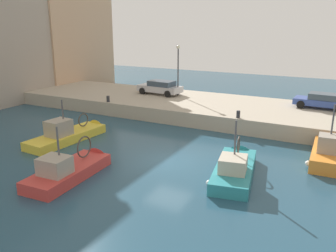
{
  "coord_description": "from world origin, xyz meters",
  "views": [
    {
      "loc": [
        -17.61,
        -9.24,
        7.99
      ],
      "look_at": [
        3.0,
        1.62,
        1.2
      ],
      "focal_mm": 37.75,
      "sensor_mm": 36.0,
      "label": 1
    }
  ],
  "objects_px": {
    "fishing_boat_orange": "(328,157)",
    "quay_streetlamp": "(178,62)",
    "parked_car_silver": "(160,87)",
    "mooring_bollard_mid": "(238,114)",
    "mooring_bollard_north": "(108,99)",
    "fishing_boat_red": "(73,173)",
    "parked_car_blue": "(322,101)",
    "fishing_boat_yellow": "(71,137)",
    "fishing_boat_teal": "(235,171)"
  },
  "relations": [
    {
      "from": "quay_streetlamp",
      "to": "fishing_boat_yellow",
      "type": "bearing_deg",
      "value": 169.74
    },
    {
      "from": "fishing_boat_orange",
      "to": "quay_streetlamp",
      "type": "bearing_deg",
      "value": 59.87
    },
    {
      "from": "fishing_boat_teal",
      "to": "fishing_boat_red",
      "type": "height_order",
      "value": "fishing_boat_teal"
    },
    {
      "from": "fishing_boat_yellow",
      "to": "fishing_boat_red",
      "type": "xyz_separation_m",
      "value": [
        -4.68,
        -4.46,
        -0.02
      ]
    },
    {
      "from": "parked_car_silver",
      "to": "mooring_bollard_mid",
      "type": "bearing_deg",
      "value": -119.06
    },
    {
      "from": "fishing_boat_yellow",
      "to": "mooring_bollard_mid",
      "type": "relative_size",
      "value": 12.73
    },
    {
      "from": "fishing_boat_orange",
      "to": "mooring_bollard_mid",
      "type": "relative_size",
      "value": 10.51
    },
    {
      "from": "parked_car_silver",
      "to": "mooring_bollard_north",
      "type": "xyz_separation_m",
      "value": [
        -5.33,
        2.41,
        -0.43
      ]
    },
    {
      "from": "fishing_boat_orange",
      "to": "quay_streetlamp",
      "type": "distance_m",
      "value": 17.09
    },
    {
      "from": "fishing_boat_teal",
      "to": "parked_car_blue",
      "type": "distance_m",
      "value": 14.0
    },
    {
      "from": "parked_car_blue",
      "to": "mooring_bollard_north",
      "type": "xyz_separation_m",
      "value": [
        -6.25,
        17.2,
        -0.38
      ]
    },
    {
      "from": "parked_car_blue",
      "to": "mooring_bollard_mid",
      "type": "height_order",
      "value": "parked_car_blue"
    },
    {
      "from": "fishing_boat_orange",
      "to": "fishing_boat_yellow",
      "type": "bearing_deg",
      "value": 104.65
    },
    {
      "from": "fishing_boat_teal",
      "to": "quay_streetlamp",
      "type": "xyz_separation_m",
      "value": [
        12.95,
        9.92,
        4.34
      ]
    },
    {
      "from": "fishing_boat_teal",
      "to": "parked_car_blue",
      "type": "height_order",
      "value": "fishing_boat_teal"
    },
    {
      "from": "fishing_boat_teal",
      "to": "parked_car_silver",
      "type": "distance_m",
      "value": 17.32
    },
    {
      "from": "fishing_boat_orange",
      "to": "fishing_boat_red",
      "type": "bearing_deg",
      "value": 126.64
    },
    {
      "from": "fishing_boat_red",
      "to": "mooring_bollard_mid",
      "type": "height_order",
      "value": "fishing_boat_red"
    },
    {
      "from": "quay_streetlamp",
      "to": "mooring_bollard_mid",
      "type": "bearing_deg",
      "value": -125.91
    },
    {
      "from": "fishing_boat_red",
      "to": "mooring_bollard_north",
      "type": "distance_m",
      "value": 13.36
    },
    {
      "from": "mooring_bollard_mid",
      "to": "mooring_bollard_north",
      "type": "height_order",
      "value": "same"
    },
    {
      "from": "parked_car_blue",
      "to": "fishing_boat_orange",
      "type": "bearing_deg",
      "value": -171.7
    },
    {
      "from": "fishing_boat_red",
      "to": "quay_streetlamp",
      "type": "height_order",
      "value": "quay_streetlamp"
    },
    {
      "from": "fishing_boat_teal",
      "to": "parked_car_blue",
      "type": "bearing_deg",
      "value": -12.82
    },
    {
      "from": "fishing_boat_orange",
      "to": "parked_car_blue",
      "type": "height_order",
      "value": "fishing_boat_orange"
    },
    {
      "from": "fishing_boat_red",
      "to": "quay_streetlamp",
      "type": "bearing_deg",
      "value": 7.17
    },
    {
      "from": "mooring_bollard_mid",
      "to": "quay_streetlamp",
      "type": "distance_m",
      "value": 10.08
    },
    {
      "from": "fishing_boat_red",
      "to": "parked_car_blue",
      "type": "xyz_separation_m",
      "value": [
        17.91,
        -10.83,
        1.73
      ]
    },
    {
      "from": "mooring_bollard_mid",
      "to": "mooring_bollard_north",
      "type": "relative_size",
      "value": 1.0
    },
    {
      "from": "fishing_boat_teal",
      "to": "parked_car_blue",
      "type": "relative_size",
      "value": 1.51
    },
    {
      "from": "mooring_bollard_north",
      "to": "fishing_boat_yellow",
      "type": "bearing_deg",
      "value": -164.72
    },
    {
      "from": "parked_car_silver",
      "to": "mooring_bollard_mid",
      "type": "distance_m",
      "value": 10.98
    },
    {
      "from": "fishing_boat_yellow",
      "to": "parked_car_silver",
      "type": "relative_size",
      "value": 1.56
    },
    {
      "from": "mooring_bollard_mid",
      "to": "fishing_boat_yellow",
      "type": "bearing_deg",
      "value": 124.7
    },
    {
      "from": "fishing_boat_teal",
      "to": "parked_car_silver",
      "type": "bearing_deg",
      "value": 42.82
    },
    {
      "from": "fishing_boat_orange",
      "to": "parked_car_silver",
      "type": "relative_size",
      "value": 1.28
    },
    {
      "from": "fishing_boat_yellow",
      "to": "parked_car_silver",
      "type": "distance_m",
      "value": 12.45
    },
    {
      "from": "fishing_boat_teal",
      "to": "mooring_bollard_mid",
      "type": "distance_m",
      "value": 7.72
    },
    {
      "from": "fishing_boat_orange",
      "to": "parked_car_blue",
      "type": "distance_m",
      "value": 9.15
    },
    {
      "from": "fishing_boat_orange",
      "to": "quay_streetlamp",
      "type": "relative_size",
      "value": 1.2
    },
    {
      "from": "parked_car_blue",
      "to": "fishing_boat_yellow",
      "type": "bearing_deg",
      "value": 130.87
    },
    {
      "from": "fishing_boat_teal",
      "to": "fishing_boat_yellow",
      "type": "distance_m",
      "value": 12.21
    },
    {
      "from": "fishing_boat_teal",
      "to": "parked_car_blue",
      "type": "xyz_separation_m",
      "value": [
        13.55,
        -3.08,
        1.74
      ]
    },
    {
      "from": "fishing_boat_yellow",
      "to": "quay_streetlamp",
      "type": "relative_size",
      "value": 1.45
    },
    {
      "from": "mooring_bollard_mid",
      "to": "parked_car_blue",
      "type": "bearing_deg",
      "value": -39.78
    },
    {
      "from": "fishing_boat_orange",
      "to": "parked_car_silver",
      "type": "distance_m",
      "value": 18.05
    },
    {
      "from": "fishing_boat_orange",
      "to": "parked_car_silver",
      "type": "bearing_deg",
      "value": 63.62
    },
    {
      "from": "parked_car_silver",
      "to": "parked_car_blue",
      "type": "bearing_deg",
      "value": -86.47
    },
    {
      "from": "fishing_boat_red",
      "to": "quay_streetlamp",
      "type": "xyz_separation_m",
      "value": [
        17.31,
        2.18,
        4.32
      ]
    },
    {
      "from": "fishing_boat_teal",
      "to": "parked_car_silver",
      "type": "height_order",
      "value": "fishing_boat_teal"
    }
  ]
}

